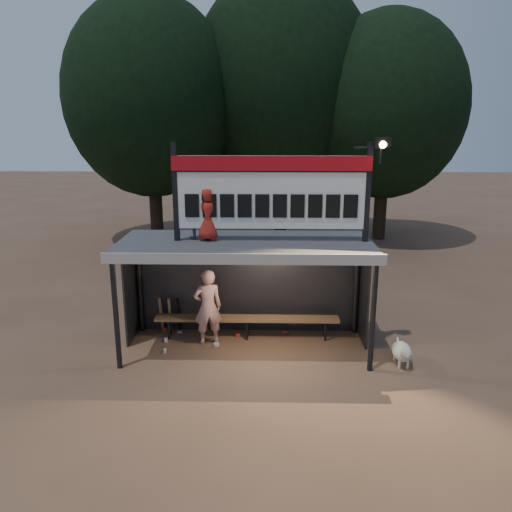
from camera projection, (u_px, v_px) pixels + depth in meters
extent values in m
plane|color=brown|center=(246.00, 348.00, 10.44)|extent=(80.00, 80.00, 0.00)
imported|color=silver|center=(208.00, 307.00, 10.49)|extent=(0.68, 0.54, 1.64)
imported|color=slate|center=(197.00, 210.00, 9.92)|extent=(0.59, 0.47, 1.15)
imported|color=#B4241B|center=(208.00, 214.00, 9.75)|extent=(0.55, 0.40, 1.04)
cube|color=#3F3F41|center=(245.00, 244.00, 9.86)|extent=(5.00, 2.00, 0.12)
cube|color=beige|center=(243.00, 259.00, 8.88)|extent=(5.10, 0.06, 0.20)
cylinder|color=black|center=(116.00, 314.00, 9.34)|extent=(0.10, 0.10, 2.20)
cylinder|color=black|center=(373.00, 316.00, 9.23)|extent=(0.10, 0.10, 2.20)
cylinder|color=black|center=(140.00, 284.00, 11.08)|extent=(0.10, 0.10, 2.20)
cylinder|color=black|center=(356.00, 286.00, 10.97)|extent=(0.10, 0.10, 2.20)
cube|color=black|center=(248.00, 284.00, 11.12)|extent=(5.00, 0.04, 2.20)
cube|color=black|center=(130.00, 290.00, 10.69)|extent=(0.04, 1.00, 2.20)
cube|color=black|center=(364.00, 292.00, 10.58)|extent=(0.04, 1.00, 2.20)
cylinder|color=black|center=(247.00, 238.00, 10.85)|extent=(5.00, 0.06, 0.06)
cube|color=black|center=(175.00, 192.00, 9.63)|extent=(0.10, 0.10, 1.90)
cube|color=black|center=(368.00, 193.00, 9.55)|extent=(0.10, 0.10, 1.90)
cube|color=white|center=(271.00, 193.00, 9.59)|extent=(3.80, 0.08, 1.40)
cube|color=red|center=(271.00, 163.00, 9.40)|extent=(3.80, 0.04, 0.28)
cube|color=black|center=(271.00, 171.00, 9.43)|extent=(3.80, 0.02, 0.03)
cube|color=black|center=(192.00, 206.00, 9.64)|extent=(0.27, 0.03, 0.45)
cube|color=black|center=(209.00, 206.00, 9.63)|extent=(0.27, 0.03, 0.45)
cube|color=black|center=(227.00, 206.00, 9.62)|extent=(0.27, 0.03, 0.45)
cube|color=black|center=(245.00, 206.00, 9.61)|extent=(0.27, 0.03, 0.45)
cube|color=black|center=(262.00, 206.00, 9.61)|extent=(0.27, 0.03, 0.45)
cube|color=black|center=(280.00, 206.00, 9.60)|extent=(0.27, 0.03, 0.45)
cube|color=black|center=(297.00, 206.00, 9.59)|extent=(0.27, 0.03, 0.45)
cube|color=black|center=(315.00, 206.00, 9.59)|extent=(0.27, 0.03, 0.45)
cube|color=black|center=(333.00, 206.00, 9.58)|extent=(0.27, 0.03, 0.45)
cube|color=black|center=(351.00, 206.00, 9.57)|extent=(0.27, 0.03, 0.45)
cylinder|color=black|center=(368.00, 148.00, 9.33)|extent=(0.50, 0.04, 0.04)
cylinder|color=black|center=(380.00, 156.00, 9.36)|extent=(0.04, 0.04, 0.30)
cube|color=black|center=(382.00, 142.00, 9.25)|extent=(0.30, 0.22, 0.18)
sphere|color=#FFD88C|center=(383.00, 145.00, 9.17)|extent=(0.14, 0.14, 0.14)
cube|color=brown|center=(247.00, 318.00, 10.85)|extent=(4.00, 0.35, 0.06)
cylinder|color=black|center=(169.00, 330.00, 10.83)|extent=(0.05, 0.05, 0.45)
cylinder|color=black|center=(171.00, 325.00, 11.06)|extent=(0.05, 0.05, 0.45)
cylinder|color=black|center=(247.00, 330.00, 10.79)|extent=(0.05, 0.05, 0.45)
cylinder|color=black|center=(247.00, 326.00, 11.03)|extent=(0.05, 0.05, 0.45)
cylinder|color=black|center=(325.00, 331.00, 10.76)|extent=(0.05, 0.05, 0.45)
cylinder|color=black|center=(324.00, 327.00, 10.99)|extent=(0.05, 0.05, 0.45)
cylinder|color=black|center=(155.00, 194.00, 19.71)|extent=(0.50, 0.50, 3.74)
ellipsoid|color=black|center=(150.00, 97.00, 18.77)|extent=(6.46, 6.46, 7.48)
cylinder|color=#2F2014|center=(281.00, 184.00, 20.99)|extent=(0.50, 0.50, 4.18)
ellipsoid|color=black|center=(282.00, 82.00, 19.95)|extent=(7.22, 7.22, 8.36)
cylinder|color=black|center=(381.00, 196.00, 20.02)|extent=(0.50, 0.50, 3.52)
ellipsoid|color=black|center=(387.00, 106.00, 19.14)|extent=(6.08, 6.08, 7.04)
ellipsoid|color=white|center=(402.00, 351.00, 9.69)|extent=(0.36, 0.58, 0.36)
sphere|color=beige|center=(406.00, 354.00, 9.40)|extent=(0.22, 0.22, 0.22)
cone|color=beige|center=(407.00, 357.00, 9.31)|extent=(0.10, 0.10, 0.10)
cone|color=beige|center=(404.00, 349.00, 9.35)|extent=(0.06, 0.06, 0.07)
cone|color=beige|center=(409.00, 349.00, 9.35)|extent=(0.06, 0.06, 0.07)
cylinder|color=beige|center=(399.00, 364.00, 9.56)|extent=(0.05, 0.05, 0.18)
cylinder|color=silver|center=(408.00, 364.00, 9.56)|extent=(0.05, 0.05, 0.18)
cylinder|color=beige|center=(395.00, 356.00, 9.91)|extent=(0.05, 0.05, 0.18)
cylinder|color=silver|center=(403.00, 356.00, 9.91)|extent=(0.05, 0.05, 0.18)
cylinder|color=silver|center=(398.00, 342.00, 9.96)|extent=(0.04, 0.16, 0.14)
cylinder|color=#9D7049|center=(161.00, 314.00, 11.16)|extent=(0.08, 0.27, 0.84)
cylinder|color=#A67E4D|center=(170.00, 314.00, 11.16)|extent=(0.08, 0.30, 0.83)
cylinder|color=black|center=(179.00, 314.00, 11.15)|extent=(0.08, 0.33, 0.83)
cube|color=#AE311D|center=(165.00, 329.00, 11.30)|extent=(0.11, 0.09, 0.08)
cylinder|color=#A5A4A9|center=(180.00, 332.00, 11.17)|extent=(0.13, 0.08, 0.07)
cube|color=beige|center=(216.00, 344.00, 10.53)|extent=(0.12, 0.12, 0.08)
cylinder|color=#B4291E|center=(285.00, 332.00, 11.17)|extent=(0.14, 0.11, 0.07)
cube|color=#BABABF|center=(166.00, 340.00, 10.75)|extent=(0.09, 0.11, 0.08)
cylinder|color=silver|center=(165.00, 351.00, 10.25)|extent=(0.09, 0.13, 0.07)
cube|color=red|center=(238.00, 335.00, 10.99)|extent=(0.10, 0.08, 0.08)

